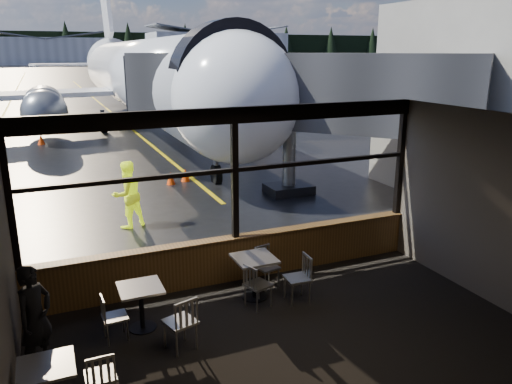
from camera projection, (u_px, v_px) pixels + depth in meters
ground_plane at (54, 71)px, 116.51m from camera, size 520.00×520.00×0.00m
carpet_floor at (306, 358)px, 7.57m from camera, size 8.00×6.00×0.01m
ceiling at (313, 130)px, 6.62m from camera, size 8.00×6.00×0.04m
wall_back at (473, 372)px, 4.44m from camera, size 8.00×0.04×3.50m
window_sill at (236, 259)px, 10.11m from camera, size 8.00×0.28×0.90m
window_header at (234, 115)px, 9.32m from camera, size 8.00×0.18×0.30m
mullion_left at (9, 197)px, 8.14m from camera, size 0.12×0.12×2.60m
mullion_centre at (235, 175)px, 9.63m from camera, size 0.12×0.12×2.60m
mullion_right at (400, 158)px, 11.12m from camera, size 0.12×0.12×2.60m
window_transom at (235, 170)px, 9.60m from camera, size 8.00×0.10×0.08m
airliner at (143, 27)px, 27.30m from camera, size 31.80×38.02×11.52m
jet_bridge at (280, 123)px, 15.82m from camera, size 8.69×10.62×4.63m
cafe_table_near at (254, 278)px, 9.36m from camera, size 0.74×0.74×0.82m
cafe_table_mid at (142, 308)px, 8.30m from camera, size 0.70×0.70×0.77m
chair_near_e at (297, 279)px, 9.21m from camera, size 0.52×0.52×0.91m
chair_near_w at (258, 285)px, 9.00m from camera, size 0.59×0.59×0.86m
chair_near_n at (267, 268)px, 9.78m from camera, size 0.53×0.53×0.83m
chair_mid_s at (180, 322)px, 7.72m from camera, size 0.63×0.63×0.92m
chair_mid_w at (115, 317)px, 7.98m from camera, size 0.46×0.46×0.79m
chair_left_s at (101, 376)px, 6.51m from camera, size 0.46×0.46×0.82m
passenger at (35, 318)px, 7.17m from camera, size 0.69×0.69×1.61m
ground_crew at (127, 195)px, 13.05m from camera, size 1.07×0.97×1.78m
cone_nose at (185, 175)px, 17.87m from camera, size 0.33×0.33×0.46m
cone_wing at (41, 140)px, 24.89m from camera, size 0.36×0.36×0.50m
terminal_annex at (509, 102)px, 15.39m from camera, size 5.00×7.00×6.00m
hangar_mid at (46, 50)px, 172.72m from camera, size 38.00×15.00×10.00m
hangar_right at (217, 47)px, 188.82m from camera, size 50.00×20.00×12.00m
fuel_tank_c at (15, 56)px, 166.84m from camera, size 8.00×8.00×6.00m
treeline at (45, 47)px, 194.59m from camera, size 360.00×3.00×12.00m
cone_extra at (171, 178)px, 17.46m from camera, size 0.31×0.31×0.43m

